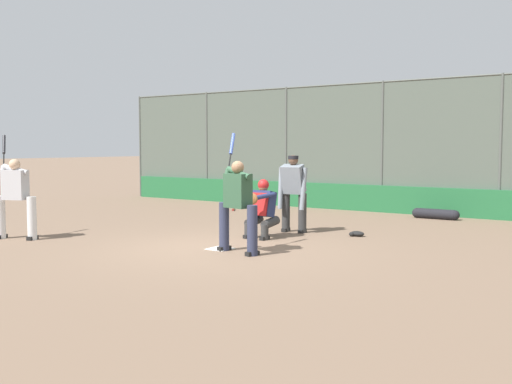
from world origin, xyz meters
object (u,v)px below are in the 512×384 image
at_px(fielding_glove_on_dirt, 357,234).
at_px(batter_at_plate, 238,203).
at_px(umpire_home, 293,191).
at_px(equipment_bag_dugout_side, 435,214).
at_px(batter_on_deck, 15,196).
at_px(spare_bat_near_backstop, 233,209).
at_px(catcher_behind_plate, 261,208).

bearing_deg(fielding_glove_on_dirt, batter_at_plate, 72.88).
height_order(batter_at_plate, umpire_home, batter_at_plate).
bearing_deg(equipment_bag_dugout_side, batter_at_plate, 78.99).
relative_size(fielding_glove_on_dirt, equipment_bag_dugout_side, 0.25).
bearing_deg(equipment_bag_dugout_side, batter_on_deck, 53.63).
bearing_deg(batter_at_plate, spare_bat_near_backstop, -41.88).
bearing_deg(equipment_bag_dugout_side, umpire_home, 66.34).
xyz_separation_m(umpire_home, batter_on_deck, (4.39, 4.19, -0.02)).
xyz_separation_m(batter_at_plate, umpire_home, (0.51, -2.88, 0.03)).
bearing_deg(umpire_home, batter_on_deck, 37.00).
bearing_deg(fielding_glove_on_dirt, umpire_home, 9.84).
xyz_separation_m(batter_on_deck, spare_bat_near_backstop, (-0.38, -7.32, -0.90)).
xyz_separation_m(catcher_behind_plate, batter_on_deck, (4.25, 3.07, 0.28)).
distance_m(umpire_home, fielding_glove_on_dirt, 1.74).
relative_size(catcher_behind_plate, batter_on_deck, 0.57).
height_order(batter_at_plate, equipment_bag_dugout_side, batter_at_plate).
height_order(batter_at_plate, fielding_glove_on_dirt, batter_at_plate).
relative_size(batter_on_deck, spare_bat_near_backstop, 2.97).
bearing_deg(catcher_behind_plate, batter_at_plate, 111.93).
bearing_deg(batter_on_deck, fielding_glove_on_dirt, -162.31).
xyz_separation_m(catcher_behind_plate, equipment_bag_dugout_side, (-2.06, -5.49, -0.52)).
bearing_deg(batter_on_deck, catcher_behind_plate, -163.64).
distance_m(batter_at_plate, catcher_behind_plate, 1.89).
xyz_separation_m(umpire_home, fielding_glove_on_dirt, (-1.47, -0.26, -0.90)).
distance_m(batter_on_deck, spare_bat_near_backstop, 7.38).
distance_m(catcher_behind_plate, batter_on_deck, 5.25).
distance_m(umpire_home, spare_bat_near_backstop, 5.17).
height_order(catcher_behind_plate, fielding_glove_on_dirt, catcher_behind_plate).
xyz_separation_m(batter_on_deck, fielding_glove_on_dirt, (-5.86, -4.44, -0.88)).
bearing_deg(umpire_home, catcher_behind_plate, 76.27).
bearing_deg(catcher_behind_plate, spare_bat_near_backstop, -45.87).
xyz_separation_m(umpire_home, equipment_bag_dugout_side, (-1.92, -4.38, -0.82)).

